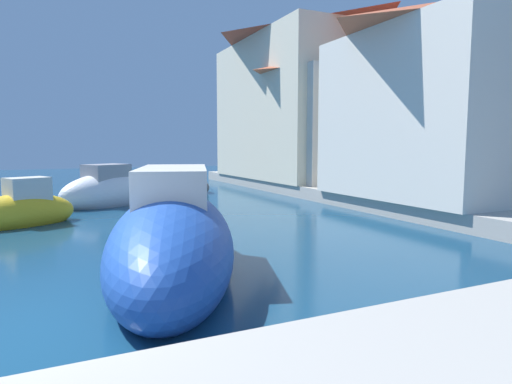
{
  "coord_description": "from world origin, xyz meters",
  "views": [
    {
      "loc": [
        0.67,
        -5.6,
        2.21
      ],
      "look_at": [
        7.4,
        8.91,
        0.51
      ],
      "focal_mm": 30.78,
      "sensor_mm": 36.0,
      "label": 1
    }
  ],
  "objects": [
    {
      "name": "moored_boat_4",
      "position": [
        -0.21,
        8.09,
        0.39
      ],
      "size": [
        3.32,
        2.47,
        1.58
      ],
      "rotation": [
        0.0,
        0.0,
        3.59
      ],
      "color": "gold",
      "rests_on": "ground"
    },
    {
      "name": "moored_boat_1",
      "position": [
        2.48,
        1.67,
        0.59
      ],
      "size": [
        3.73,
        6.34,
        2.24
      ],
      "rotation": [
        0.0,
        0.0,
        4.41
      ],
      "color": "#1E479E",
      "rests_on": "ground"
    },
    {
      "name": "moored_boat_0",
      "position": [
        2.74,
        11.54,
        0.49
      ],
      "size": [
        4.74,
        3.71,
        1.88
      ],
      "rotation": [
        0.0,
        0.0,
        0.51
      ],
      "color": "white",
      "rests_on": "ground"
    },
    {
      "name": "waterfront_building_annex",
      "position": [
        13.0,
        12.85,
        3.58
      ],
      "size": [
        5.6,
        6.44,
        6.07
      ],
      "color": "beige",
      "rests_on": "quay_promenade"
    },
    {
      "name": "waterfront_building_main",
      "position": [
        13.0,
        5.3,
        3.82
      ],
      "size": [
        6.68,
        7.0,
        6.53
      ],
      "color": "silver",
      "rests_on": "quay_promenade"
    },
    {
      "name": "moored_boat_5",
      "position": [
        6.63,
        14.93,
        0.28
      ],
      "size": [
        1.83,
        3.34,
        1.01
      ],
      "rotation": [
        0.0,
        0.0,
        4.95
      ],
      "color": "#3F3F47",
      "rests_on": "ground"
    },
    {
      "name": "quay_promenade",
      "position": [
        4.32,
        -0.37,
        0.25
      ],
      "size": [
        44.0,
        32.0,
        0.5
      ],
      "color": "#ADA89E",
      "rests_on": "ground"
    },
    {
      "name": "waterfront_building_far",
      "position": [
        13.0,
        15.13,
        4.71
      ],
      "size": [
        6.54,
        10.32,
        8.31
      ],
      "color": "beige",
      "rests_on": "quay_promenade"
    },
    {
      "name": "quayside_tree",
      "position": [
        11.99,
        4.29,
        3.74
      ],
      "size": [
        2.73,
        2.73,
        4.61
      ],
      "color": "brown",
      "rests_on": "quay_promenade"
    }
  ]
}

